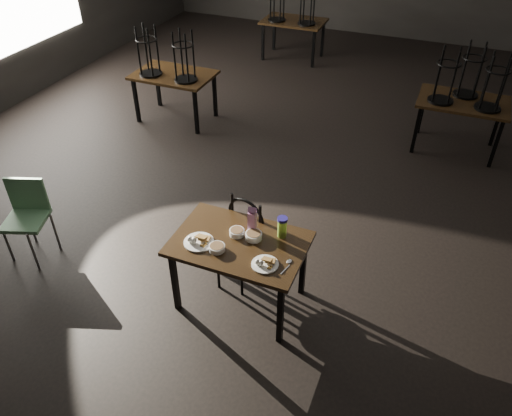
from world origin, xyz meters
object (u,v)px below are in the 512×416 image
at_px(water_bottle, 282,227).
at_px(school_chair, 27,212).
at_px(bentwood_chair, 239,237).
at_px(main_table, 239,248).
at_px(juice_carton, 252,220).

relative_size(water_bottle, school_chair, 0.24).
bearing_deg(bentwood_chair, main_table, -50.90).
height_order(juice_carton, bentwood_chair, juice_carton).
height_order(main_table, juice_carton, juice_carton).
relative_size(main_table, bentwood_chair, 1.28).
bearing_deg(juice_carton, water_bottle, 8.28).
xyz_separation_m(main_table, school_chair, (-2.34, -0.16, -0.14)).
distance_m(main_table, water_bottle, 0.43).
bearing_deg(bentwood_chair, juice_carton, -11.86).
height_order(main_table, bentwood_chair, bentwood_chair).
height_order(water_bottle, school_chair, water_bottle).
distance_m(water_bottle, bentwood_chair, 0.54).
height_order(main_table, water_bottle, water_bottle).
distance_m(bentwood_chair, school_chair, 2.26).
xyz_separation_m(water_bottle, school_chair, (-2.67, -0.39, -0.33)).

